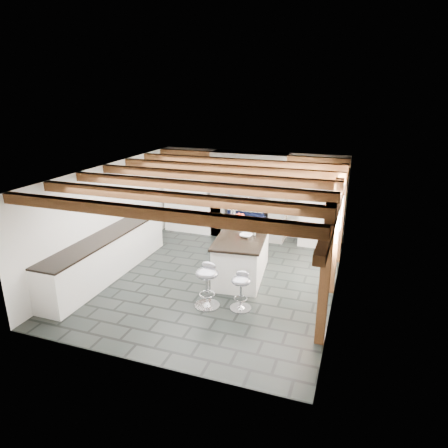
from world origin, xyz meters
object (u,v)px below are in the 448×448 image
(kitchen_island, at_px, (242,255))
(bar_stool_far, at_px, (207,280))
(bar_stool_near, at_px, (241,286))
(range_cooker, at_px, (248,220))

(kitchen_island, height_order, bar_stool_far, kitchen_island)
(kitchen_island, relative_size, bar_stool_near, 2.71)
(range_cooker, distance_m, kitchen_island, 2.44)
(kitchen_island, xyz_separation_m, bar_stool_near, (0.39, -1.33, -0.02))
(range_cooker, bearing_deg, kitchen_island, -77.14)
(range_cooker, bearing_deg, bar_stool_near, -75.93)
(range_cooker, height_order, kitchen_island, kitchen_island)
(kitchen_island, bearing_deg, bar_stool_far, -105.02)
(bar_stool_far, bearing_deg, range_cooker, 101.60)
(kitchen_island, height_order, bar_stool_near, kitchen_island)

